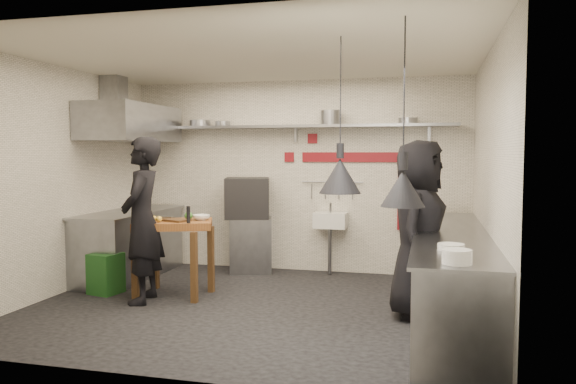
% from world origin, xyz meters
% --- Properties ---
extents(floor, '(5.00, 5.00, 0.00)m').
position_xyz_m(floor, '(0.00, 0.00, 0.00)').
color(floor, black).
rests_on(floor, ground).
extents(ceiling, '(5.00, 5.00, 0.00)m').
position_xyz_m(ceiling, '(0.00, 0.00, 2.80)').
color(ceiling, silver).
rests_on(ceiling, floor).
extents(wall_back, '(5.00, 0.04, 2.80)m').
position_xyz_m(wall_back, '(0.00, 2.10, 1.40)').
color(wall_back, silver).
rests_on(wall_back, floor).
extents(wall_front, '(5.00, 0.04, 2.80)m').
position_xyz_m(wall_front, '(0.00, -2.10, 1.40)').
color(wall_front, silver).
rests_on(wall_front, floor).
extents(wall_left, '(0.04, 4.20, 2.80)m').
position_xyz_m(wall_left, '(-2.50, 0.00, 1.40)').
color(wall_left, silver).
rests_on(wall_left, floor).
extents(wall_right, '(0.04, 4.20, 2.80)m').
position_xyz_m(wall_right, '(2.50, 0.00, 1.40)').
color(wall_right, silver).
rests_on(wall_right, floor).
extents(red_band_horiz, '(1.70, 0.02, 0.14)m').
position_xyz_m(red_band_horiz, '(0.95, 2.08, 1.68)').
color(red_band_horiz, maroon).
rests_on(red_band_horiz, wall_back).
extents(red_band_vert, '(0.14, 0.02, 1.10)m').
position_xyz_m(red_band_vert, '(1.55, 2.08, 1.20)').
color(red_band_vert, maroon).
rests_on(red_band_vert, wall_back).
extents(red_tile_a, '(0.14, 0.02, 0.14)m').
position_xyz_m(red_tile_a, '(0.25, 2.08, 1.95)').
color(red_tile_a, maroon).
rests_on(red_tile_a, wall_back).
extents(red_tile_b, '(0.14, 0.02, 0.14)m').
position_xyz_m(red_tile_b, '(-0.10, 2.08, 1.68)').
color(red_tile_b, maroon).
rests_on(red_tile_b, wall_back).
extents(back_shelf, '(4.60, 0.34, 0.04)m').
position_xyz_m(back_shelf, '(0.00, 1.92, 2.12)').
color(back_shelf, slate).
rests_on(back_shelf, wall_back).
extents(shelf_bracket_left, '(0.04, 0.06, 0.24)m').
position_xyz_m(shelf_bracket_left, '(-1.90, 2.07, 2.02)').
color(shelf_bracket_left, slate).
rests_on(shelf_bracket_left, wall_back).
extents(shelf_bracket_mid, '(0.04, 0.06, 0.24)m').
position_xyz_m(shelf_bracket_mid, '(0.00, 2.07, 2.02)').
color(shelf_bracket_mid, slate).
rests_on(shelf_bracket_mid, wall_back).
extents(shelf_bracket_right, '(0.04, 0.06, 0.24)m').
position_xyz_m(shelf_bracket_right, '(1.90, 2.07, 2.02)').
color(shelf_bracket_right, slate).
rests_on(shelf_bracket_right, wall_back).
extents(pan_far_left, '(0.41, 0.41, 0.09)m').
position_xyz_m(pan_far_left, '(-1.44, 1.92, 2.19)').
color(pan_far_left, slate).
rests_on(pan_far_left, back_shelf).
extents(pan_mid_left, '(0.29, 0.29, 0.07)m').
position_xyz_m(pan_mid_left, '(-1.08, 1.92, 2.18)').
color(pan_mid_left, slate).
rests_on(pan_mid_left, back_shelf).
extents(stock_pot, '(0.34, 0.34, 0.20)m').
position_xyz_m(stock_pot, '(0.55, 1.92, 2.24)').
color(stock_pot, slate).
rests_on(stock_pot, back_shelf).
extents(pan_right, '(0.31, 0.31, 0.08)m').
position_xyz_m(pan_right, '(1.62, 1.92, 2.18)').
color(pan_right, slate).
rests_on(pan_right, back_shelf).
extents(oven_stand, '(0.73, 0.69, 0.80)m').
position_xyz_m(oven_stand, '(-0.61, 1.81, 0.40)').
color(oven_stand, slate).
rests_on(oven_stand, floor).
extents(combi_oven, '(0.76, 0.74, 0.58)m').
position_xyz_m(combi_oven, '(-0.64, 1.75, 1.09)').
color(combi_oven, black).
rests_on(combi_oven, oven_stand).
extents(oven_door, '(0.51, 0.18, 0.46)m').
position_xyz_m(oven_door, '(-0.62, 1.49, 1.09)').
color(oven_door, maroon).
rests_on(oven_door, combi_oven).
extents(oven_glass, '(0.34, 0.11, 0.34)m').
position_xyz_m(oven_glass, '(-0.65, 1.47, 1.09)').
color(oven_glass, black).
rests_on(oven_glass, oven_door).
extents(hand_sink, '(0.46, 0.34, 0.22)m').
position_xyz_m(hand_sink, '(0.55, 1.92, 0.78)').
color(hand_sink, silver).
rests_on(hand_sink, wall_back).
extents(sink_tap, '(0.03, 0.03, 0.14)m').
position_xyz_m(sink_tap, '(0.55, 1.92, 0.96)').
color(sink_tap, slate).
rests_on(sink_tap, hand_sink).
extents(sink_drain, '(0.06, 0.06, 0.66)m').
position_xyz_m(sink_drain, '(0.55, 1.88, 0.34)').
color(sink_drain, slate).
rests_on(sink_drain, floor).
extents(utensil_rail, '(0.90, 0.02, 0.02)m').
position_xyz_m(utensil_rail, '(0.55, 2.06, 1.32)').
color(utensil_rail, slate).
rests_on(utensil_rail, wall_back).
extents(counter_right, '(0.70, 3.80, 0.90)m').
position_xyz_m(counter_right, '(2.15, 0.00, 0.45)').
color(counter_right, slate).
rests_on(counter_right, floor).
extents(counter_right_top, '(0.76, 3.90, 0.03)m').
position_xyz_m(counter_right_top, '(2.15, 0.00, 0.92)').
color(counter_right_top, slate).
rests_on(counter_right_top, counter_right).
extents(plate_stack, '(0.23, 0.23, 0.11)m').
position_xyz_m(plate_stack, '(2.12, -1.74, 0.99)').
color(plate_stack, silver).
rests_on(plate_stack, counter_right_top).
extents(small_bowl_right, '(0.27, 0.27, 0.05)m').
position_xyz_m(small_bowl_right, '(2.10, -1.11, 0.96)').
color(small_bowl_right, silver).
rests_on(small_bowl_right, counter_right_top).
extents(counter_left, '(0.70, 1.90, 0.90)m').
position_xyz_m(counter_left, '(-2.15, 1.05, 0.45)').
color(counter_left, slate).
rests_on(counter_left, floor).
extents(counter_left_top, '(0.76, 2.00, 0.03)m').
position_xyz_m(counter_left_top, '(-2.15, 1.05, 0.92)').
color(counter_left_top, slate).
rests_on(counter_left_top, counter_left).
extents(extractor_hood, '(0.78, 1.60, 0.50)m').
position_xyz_m(extractor_hood, '(-2.10, 1.05, 2.15)').
color(extractor_hood, slate).
rests_on(extractor_hood, ceiling).
extents(hood_duct, '(0.28, 0.28, 0.50)m').
position_xyz_m(hood_duct, '(-2.35, 1.05, 2.55)').
color(hood_duct, slate).
rests_on(hood_duct, ceiling).
extents(green_bin, '(0.40, 0.40, 0.50)m').
position_xyz_m(green_bin, '(-1.96, 0.14, 0.25)').
color(green_bin, '#1B4F1B').
rests_on(green_bin, floor).
extents(prep_table, '(1.09, 0.92, 0.92)m').
position_xyz_m(prep_table, '(-1.10, 0.26, 0.46)').
color(prep_table, brown).
rests_on(prep_table, floor).
extents(cutting_board, '(0.36, 0.31, 0.02)m').
position_xyz_m(cutting_board, '(-1.03, 0.21, 0.93)').
color(cutting_board, '#4A3019').
rests_on(cutting_board, prep_table).
extents(pepper_mill, '(0.05, 0.05, 0.20)m').
position_xyz_m(pepper_mill, '(-0.81, 0.07, 1.02)').
color(pepper_mill, black).
rests_on(pepper_mill, prep_table).
extents(lemon_a, '(0.09, 0.09, 0.07)m').
position_xyz_m(lemon_a, '(-1.26, 0.07, 0.96)').
color(lemon_a, gold).
rests_on(lemon_a, prep_table).
extents(lemon_b, '(0.09, 0.09, 0.07)m').
position_xyz_m(lemon_b, '(-1.19, 0.07, 0.96)').
color(lemon_b, gold).
rests_on(lemon_b, prep_table).
extents(veg_ball, '(0.13, 0.13, 0.10)m').
position_xyz_m(veg_ball, '(-0.95, 0.37, 0.97)').
color(veg_ball, '#3E812E').
rests_on(veg_ball, prep_table).
extents(steel_tray, '(0.22, 0.17, 0.03)m').
position_xyz_m(steel_tray, '(-1.28, 0.39, 0.94)').
color(steel_tray, slate).
rests_on(steel_tray, prep_table).
extents(bowl, '(0.27, 0.27, 0.07)m').
position_xyz_m(bowl, '(-0.78, 0.39, 0.95)').
color(bowl, silver).
rests_on(bowl, prep_table).
extents(heat_lamp_near, '(0.45, 0.45, 1.43)m').
position_xyz_m(heat_lamp_near, '(1.11, -0.84, 2.08)').
color(heat_lamp_near, black).
rests_on(heat_lamp_near, ceiling).
extents(heat_lamp_far, '(0.44, 0.44, 1.48)m').
position_xyz_m(heat_lamp_far, '(1.71, -1.46, 2.06)').
color(heat_lamp_far, black).
rests_on(heat_lamp_far, ceiling).
extents(chef_left, '(0.60, 0.78, 1.93)m').
position_xyz_m(chef_left, '(-1.31, -0.11, 0.96)').
color(chef_left, black).
rests_on(chef_left, floor).
extents(chef_right, '(0.74, 1.00, 1.88)m').
position_xyz_m(chef_right, '(1.81, 0.07, 0.94)').
color(chef_right, black).
rests_on(chef_right, floor).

